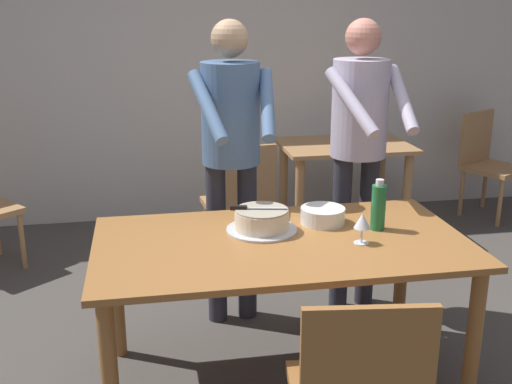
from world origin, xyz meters
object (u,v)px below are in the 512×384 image
at_px(main_dining_table, 281,260).
at_px(person_standing_beside, 359,135).
at_px(cake_knife, 247,208).
at_px(person_cutting_cake, 231,141).
at_px(plate_stack, 323,215).
at_px(background_chair_1, 240,200).
at_px(wine_glass_near, 362,222).
at_px(cake_on_platter, 262,221).
at_px(water_bottle, 378,207).
at_px(background_table, 344,164).
at_px(background_chair_2, 487,160).

bearing_deg(main_dining_table, person_standing_beside, 49.41).
distance_m(cake_knife, person_cutting_cake, 0.57).
xyz_separation_m(plate_stack, background_chair_1, (-0.22, 1.25, -0.30)).
xyz_separation_m(main_dining_table, wine_glass_near, (0.35, -0.11, 0.20)).
bearing_deg(cake_on_platter, main_dining_table, -62.87).
distance_m(water_bottle, person_cutting_cake, 0.91).
relative_size(plate_stack, person_cutting_cake, 0.13).
distance_m(wine_glass_near, person_standing_beside, 0.89).
height_order(cake_knife, plate_stack, cake_knife).
xyz_separation_m(wine_glass_near, background_table, (0.59, 2.05, -0.28)).
bearing_deg(main_dining_table, cake_knife, 133.16).
relative_size(background_table, background_chair_1, 1.11).
bearing_deg(person_standing_beside, background_chair_2, 40.48).
height_order(main_dining_table, background_chair_1, background_chair_1).
height_order(cake_on_platter, cake_knife, cake_knife).
bearing_deg(background_table, plate_stack, -111.42).
xyz_separation_m(main_dining_table, person_cutting_cake, (-0.13, 0.68, 0.42)).
height_order(cake_on_platter, background_chair_2, background_chair_2).
bearing_deg(plate_stack, person_standing_beside, 55.60).
distance_m(cake_on_platter, cake_knife, 0.10).
distance_m(main_dining_table, background_chair_2, 3.17).
xyz_separation_m(cake_on_platter, person_standing_beside, (0.68, 0.58, 0.27)).
relative_size(water_bottle, person_cutting_cake, 0.15).
relative_size(cake_knife, plate_stack, 1.22).
relative_size(cake_on_platter, person_standing_beside, 0.20).
xyz_separation_m(background_chair_1, background_chair_2, (2.29, 0.73, 0.00)).
bearing_deg(water_bottle, plate_stack, 151.19).
xyz_separation_m(plate_stack, water_bottle, (0.24, -0.13, 0.07)).
relative_size(main_dining_table, cake_on_platter, 5.06).
xyz_separation_m(cake_on_platter, wine_glass_near, (0.42, -0.24, 0.05)).
xyz_separation_m(main_dining_table, cake_knife, (-0.14, 0.15, 0.22)).
relative_size(cake_knife, water_bottle, 1.08).
bearing_deg(plate_stack, background_chair_2, 43.82).
height_order(water_bottle, background_chair_1, water_bottle).
bearing_deg(background_table, cake_on_platter, -119.10).
bearing_deg(person_cutting_cake, background_chair_1, 78.03).
bearing_deg(cake_on_platter, cake_knife, 168.33).
xyz_separation_m(background_table, background_chair_2, (1.37, 0.22, -0.09)).
bearing_deg(cake_on_platter, wine_glass_near, -29.80).
height_order(cake_on_platter, plate_stack, cake_on_platter).
height_order(person_standing_beside, background_table, person_standing_beside).
distance_m(person_standing_beside, background_chair_1, 1.10).
xyz_separation_m(main_dining_table, cake_on_platter, (-0.07, 0.13, 0.15)).
height_order(person_cutting_cake, background_chair_1, person_cutting_cake).
distance_m(water_bottle, background_chair_1, 1.50).
distance_m(background_table, background_chair_2, 1.39).
distance_m(person_cutting_cake, person_standing_beside, 0.75).
relative_size(person_standing_beside, background_table, 1.72).
bearing_deg(person_standing_beside, wine_glass_near, -107.78).
bearing_deg(background_table, background_chair_1, -150.74).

